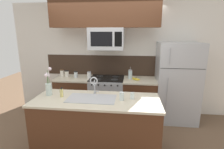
{
  "coord_description": "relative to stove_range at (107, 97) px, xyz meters",
  "views": [
    {
      "loc": [
        0.56,
        -2.87,
        1.93
      ],
      "look_at": [
        0.19,
        0.27,
        1.16
      ],
      "focal_mm": 28.0,
      "sensor_mm": 36.0,
      "label": 1
    }
  ],
  "objects": [
    {
      "name": "microwave",
      "position": [
        0.0,
        -0.02,
        1.33
      ],
      "size": [
        0.74,
        0.4,
        0.46
      ],
      "color": "#A8AAAF"
    },
    {
      "name": "splash_band",
      "position": [
        -0.0,
        0.32,
        0.69
      ],
      "size": [
        3.04,
        0.01,
        0.48
      ],
      "primitive_type": "cube",
      "color": "#332319",
      "rests_on": "rear_partition"
    },
    {
      "name": "stove_range",
      "position": [
        0.0,
        0.0,
        0.0
      ],
      "size": [
        0.76,
        0.64,
        0.93
      ],
      "color": "#A8AAAF",
      "rests_on": "ground"
    },
    {
      "name": "storage_jar_short",
      "position": [
        -0.73,
        0.01,
        0.52
      ],
      "size": [
        0.08,
        0.08,
        0.14
      ],
      "color": "silver",
      "rests_on": "back_counter_left"
    },
    {
      "name": "refrigerator",
      "position": [
        1.53,
        0.02,
        0.4
      ],
      "size": [
        0.88,
        0.74,
        1.72
      ],
      "color": "#A8AAAF",
      "rests_on": "ground"
    },
    {
      "name": "upper_cabinet_band",
      "position": [
        -0.03,
        -0.05,
        1.86
      ],
      "size": [
        2.26,
        0.34,
        0.6
      ],
      "primitive_type": "cube",
      "color": "#4C2B19"
    },
    {
      "name": "storage_jar_medium",
      "position": [
        -0.95,
        0.03,
        0.52
      ],
      "size": [
        0.1,
        0.1,
        0.15
      ],
      "color": "silver",
      "rests_on": "back_counter_left"
    },
    {
      "name": "french_press",
      "position": [
        0.52,
        0.06,
        0.55
      ],
      "size": [
        0.09,
        0.09,
        0.27
      ],
      "color": "silver",
      "rests_on": "back_counter_right"
    },
    {
      "name": "flower_vase",
      "position": [
        -0.8,
        -1.17,
        0.6
      ],
      "size": [
        0.1,
        0.17,
        0.46
      ],
      "color": "silver",
      "rests_on": "island_counter"
    },
    {
      "name": "spare_glass",
      "position": [
        0.58,
        -1.18,
        0.5
      ],
      "size": [
        0.06,
        0.06,
        0.1
      ],
      "color": "silver",
      "rests_on": "island_counter"
    },
    {
      "name": "island_counter",
      "position": [
        0.01,
        -1.25,
        -0.01
      ],
      "size": [
        1.98,
        0.78,
        0.91
      ],
      "color": "#4C2B19",
      "rests_on": "ground"
    },
    {
      "name": "back_counter_right",
      "position": [
        0.74,
        0.0,
        -0.01
      ],
      "size": [
        0.75,
        0.65,
        0.91
      ],
      "color": "#4C2B19",
      "rests_on": "ground"
    },
    {
      "name": "kitchen_sink",
      "position": [
        -0.06,
        -1.25,
        0.38
      ],
      "size": [
        0.76,
        0.41,
        0.16
      ],
      "color": "#ADAFB5",
      "rests_on": "island_counter"
    },
    {
      "name": "back_counter_left",
      "position": [
        -0.77,
        0.0,
        -0.01
      ],
      "size": [
        0.81,
        0.65,
        0.91
      ],
      "color": "#4C2B19",
      "rests_on": "ground"
    },
    {
      "name": "storage_jar_tall",
      "position": [
        -1.06,
        0.03,
        0.53
      ],
      "size": [
        0.09,
        0.09,
        0.17
      ],
      "color": "silver",
      "rests_on": "back_counter_left"
    },
    {
      "name": "dish_soap_bottle",
      "position": [
        -0.56,
        -1.23,
        0.52
      ],
      "size": [
        0.06,
        0.05,
        0.16
      ],
      "color": "#DBCC75",
      "rests_on": "island_counter"
    },
    {
      "name": "drinking_glass",
      "position": [
        0.41,
        -1.25,
        0.51
      ],
      "size": [
        0.07,
        0.07,
        0.13
      ],
      "color": "silver",
      "rests_on": "island_counter"
    },
    {
      "name": "ground_plane",
      "position": [
        -0.0,
        -0.9,
        -0.46
      ],
      "size": [
        10.0,
        10.0,
        0.0
      ],
      "primitive_type": "plane",
      "color": "brown"
    },
    {
      "name": "sink_faucet",
      "position": [
        -0.06,
        -1.04,
        0.65
      ],
      "size": [
        0.14,
        0.14,
        0.31
      ],
      "color": "#B7BABF",
      "rests_on": "island_counter"
    },
    {
      "name": "rear_partition",
      "position": [
        0.3,
        0.38,
        0.84
      ],
      "size": [
        5.2,
        0.1,
        2.6
      ],
      "primitive_type": "cube",
      "color": "silver",
      "rests_on": "ground"
    },
    {
      "name": "storage_jar_squat",
      "position": [
        -0.4,
        -0.04,
        0.52
      ],
      "size": [
        0.09,
        0.09,
        0.15
      ],
      "color": "silver",
      "rests_on": "back_counter_left"
    },
    {
      "name": "banana_bunch",
      "position": [
        0.65,
        -0.06,
        0.47
      ],
      "size": [
        0.19,
        0.13,
        0.08
      ],
      "color": "yellow",
      "rests_on": "back_counter_right"
    }
  ]
}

